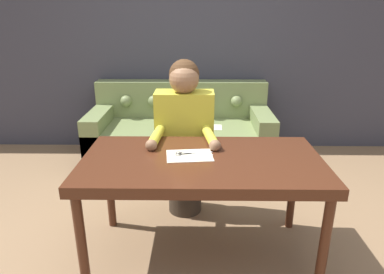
{
  "coord_description": "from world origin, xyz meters",
  "views": [
    {
      "loc": [
        0.04,
        -2.05,
        1.62
      ],
      "look_at": [
        0.02,
        0.07,
        0.84
      ],
      "focal_mm": 32.0,
      "sensor_mm": 36.0,
      "label": 1
    }
  ],
  "objects": [
    {
      "name": "couch",
      "position": [
        -0.13,
        1.65,
        0.3
      ],
      "size": [
        2.0,
        0.9,
        0.86
      ],
      "color": "olive",
      "rests_on": "ground_plane"
    },
    {
      "name": "person",
      "position": [
        -0.05,
        0.52,
        0.68
      ],
      "size": [
        0.51,
        0.63,
        1.29
      ],
      "color": "#33281E",
      "rests_on": "ground_plane"
    },
    {
      "name": "wall_back",
      "position": [
        0.0,
        2.09,
        1.3
      ],
      "size": [
        8.0,
        0.06,
        2.6
      ],
      "color": "#383842",
      "rests_on": "ground_plane"
    },
    {
      "name": "ground_plane",
      "position": [
        0.0,
        0.0,
        0.0
      ],
      "size": [
        16.0,
        16.0,
        0.0
      ],
      "primitive_type": "plane",
      "color": "#846647"
    },
    {
      "name": "scissors",
      "position": [
        -0.01,
        0.02,
        0.74
      ],
      "size": [
        0.25,
        0.08,
        0.01
      ],
      "color": "silver",
      "rests_on": "dining_table"
    },
    {
      "name": "dining_table",
      "position": [
        0.08,
        -0.05,
        0.67
      ],
      "size": [
        1.54,
        0.81,
        0.74
      ],
      "color": "#472314",
      "rests_on": "ground_plane"
    },
    {
      "name": "pattern_paper_main",
      "position": [
        0.0,
        -0.01,
        0.74
      ],
      "size": [
        0.31,
        0.24,
        0.0
      ],
      "color": "beige",
      "rests_on": "dining_table"
    }
  ]
}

